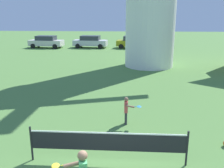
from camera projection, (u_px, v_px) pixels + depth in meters
name	position (u px, v px, depth m)	size (l,w,h in m)	color
tennis_net	(108.00, 142.00, 7.31)	(4.66, 0.06, 1.10)	black
player_far	(127.00, 109.00, 9.95)	(0.69, 0.46, 1.14)	#333338
parked_car_cream	(46.00, 42.00, 32.59)	(4.51, 2.20, 1.56)	silver
parked_car_silver	(90.00, 42.00, 32.66)	(4.51, 2.17, 1.56)	silver
parked_car_mustard	(133.00, 42.00, 32.20)	(4.32, 2.36, 1.56)	#999919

